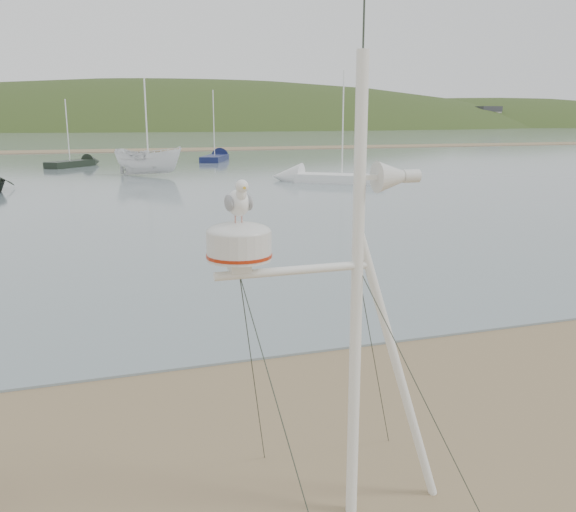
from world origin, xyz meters
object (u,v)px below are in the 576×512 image
object	(u,v)px
mast_rig	(350,395)
boat_white	(147,137)
sailboat_dark_mid	(82,163)
sailboat_white_near	(311,177)
sailboat_blue_far	(219,157)

from	to	relation	value
mast_rig	boat_white	xyz separation A→B (m)	(1.80, 37.09, 1.26)
sailboat_dark_mid	mast_rig	bearing A→B (deg)	-87.01
boat_white	sailboat_white_near	xyz separation A→B (m)	(9.00, -7.10, -2.26)
mast_rig	sailboat_white_near	xyz separation A→B (m)	(10.80, 29.99, -1.00)
sailboat_blue_far	boat_white	bearing A→B (deg)	-118.91
boat_white	sailboat_dark_mid	bearing A→B (deg)	58.97
sailboat_dark_mid	sailboat_white_near	xyz separation A→B (m)	(13.28, -17.37, -0.00)
boat_white	sailboat_blue_far	distance (m)	16.14
sailboat_dark_mid	sailboat_white_near	size ratio (longest dim) A/B	0.79
sailboat_dark_mid	sailboat_white_near	distance (m)	21.87
sailboat_dark_mid	sailboat_blue_far	size ratio (longest dim) A/B	0.82
boat_white	sailboat_blue_far	world-z (taller)	sailboat_blue_far
sailboat_dark_mid	sailboat_white_near	bearing A→B (deg)	-52.62
mast_rig	boat_white	distance (m)	37.16
sailboat_white_near	sailboat_dark_mid	bearing A→B (deg)	127.38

